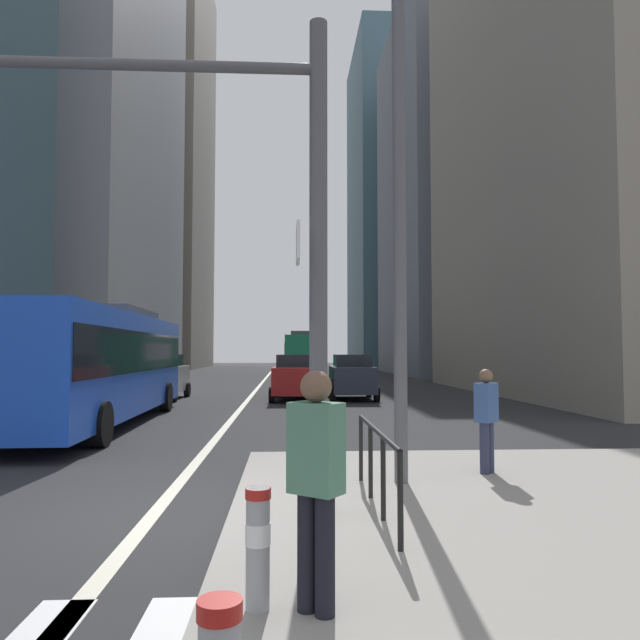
{
  "coord_description": "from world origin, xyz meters",
  "views": [
    {
      "loc": [
        1.7,
        -7.58,
        2.08
      ],
      "look_at": [
        4.11,
        37.14,
        4.43
      ],
      "focal_mm": 33.43,
      "sensor_mm": 36.0,
      "label": 1
    }
  ],
  "objects_px": {
    "car_oncoming_mid": "(160,376)",
    "car_receding_near": "(295,377)",
    "city_bus_blue_oncoming": "(99,360)",
    "bollard_left": "(258,542)",
    "city_bus_red_distant": "(302,354)",
    "car_receding_far": "(352,376)",
    "pedestrian_waiting": "(316,476)",
    "city_bus_red_receding": "(303,355)",
    "traffic_signal_gantry": "(170,185)",
    "pedestrian_far": "(486,415)",
    "street_lamp_post": "(399,140)"
  },
  "relations": [
    {
      "from": "car_receding_near",
      "to": "pedestrian_far",
      "type": "relative_size",
      "value": 2.83
    },
    {
      "from": "city_bus_red_receding",
      "to": "car_receding_far",
      "type": "xyz_separation_m",
      "value": [
        1.7,
        -16.32,
        -0.85
      ]
    },
    {
      "from": "city_bus_red_distant",
      "to": "car_receding_far",
      "type": "distance_m",
      "value": 35.7
    },
    {
      "from": "car_receding_near",
      "to": "street_lamp_post",
      "type": "bearing_deg",
      "value": -85.43
    },
    {
      "from": "pedestrian_far",
      "to": "bollard_left",
      "type": "bearing_deg",
      "value": -125.09
    },
    {
      "from": "traffic_signal_gantry",
      "to": "city_bus_blue_oncoming",
      "type": "bearing_deg",
      "value": 111.42
    },
    {
      "from": "city_bus_blue_oncoming",
      "to": "pedestrian_far",
      "type": "relative_size",
      "value": 7.36
    },
    {
      "from": "traffic_signal_gantry",
      "to": "pedestrian_waiting",
      "type": "bearing_deg",
      "value": -58.29
    },
    {
      "from": "city_bus_red_distant",
      "to": "car_receding_near",
      "type": "xyz_separation_m",
      "value": [
        -1.17,
        -35.74,
        -0.84
      ]
    },
    {
      "from": "traffic_signal_gantry",
      "to": "bollard_left",
      "type": "distance_m",
      "value": 4.44
    },
    {
      "from": "car_receding_near",
      "to": "pedestrian_waiting",
      "type": "xyz_separation_m",
      "value": [
        -0.11,
        -21.24,
        0.16
      ]
    },
    {
      "from": "city_bus_red_distant",
      "to": "bollard_left",
      "type": "height_order",
      "value": "city_bus_red_distant"
    },
    {
      "from": "car_oncoming_mid",
      "to": "bollard_left",
      "type": "height_order",
      "value": "car_oncoming_mid"
    },
    {
      "from": "car_receding_near",
      "to": "traffic_signal_gantry",
      "type": "height_order",
      "value": "traffic_signal_gantry"
    },
    {
      "from": "car_oncoming_mid",
      "to": "city_bus_blue_oncoming",
      "type": "bearing_deg",
      "value": -88.63
    },
    {
      "from": "pedestrian_waiting",
      "to": "pedestrian_far",
      "type": "height_order",
      "value": "pedestrian_waiting"
    },
    {
      "from": "city_bus_red_receding",
      "to": "street_lamp_post",
      "type": "distance_m",
      "value": 33.5
    },
    {
      "from": "city_bus_blue_oncoming",
      "to": "car_receding_far",
      "type": "distance_m",
      "value": 11.94
    },
    {
      "from": "car_receding_far",
      "to": "street_lamp_post",
      "type": "height_order",
      "value": "street_lamp_post"
    },
    {
      "from": "city_bus_blue_oncoming",
      "to": "car_receding_far",
      "type": "height_order",
      "value": "city_bus_blue_oncoming"
    },
    {
      "from": "city_bus_red_receding",
      "to": "traffic_signal_gantry",
      "type": "distance_m",
      "value": 35.15
    },
    {
      "from": "traffic_signal_gantry",
      "to": "street_lamp_post",
      "type": "distance_m",
      "value": 3.72
    },
    {
      "from": "city_bus_red_receding",
      "to": "car_receding_far",
      "type": "relative_size",
      "value": 2.78
    },
    {
      "from": "car_oncoming_mid",
      "to": "pedestrian_far",
      "type": "bearing_deg",
      "value": -62.67
    },
    {
      "from": "city_bus_red_receding",
      "to": "street_lamp_post",
      "type": "relative_size",
      "value": 1.43
    },
    {
      "from": "traffic_signal_gantry",
      "to": "city_bus_red_distant",
      "type": "bearing_deg",
      "value": 86.93
    },
    {
      "from": "city_bus_blue_oncoming",
      "to": "car_oncoming_mid",
      "type": "relative_size",
      "value": 2.76
    },
    {
      "from": "city_bus_blue_oncoming",
      "to": "city_bus_red_distant",
      "type": "xyz_separation_m",
      "value": [
        6.81,
        44.4,
        -0.0
      ]
    },
    {
      "from": "city_bus_blue_oncoming",
      "to": "traffic_signal_gantry",
      "type": "relative_size",
      "value": 2.02
    },
    {
      "from": "car_receding_near",
      "to": "car_receding_far",
      "type": "height_order",
      "value": "same"
    },
    {
      "from": "bollard_left",
      "to": "pedestrian_far",
      "type": "height_order",
      "value": "pedestrian_far"
    },
    {
      "from": "traffic_signal_gantry",
      "to": "pedestrian_far",
      "type": "relative_size",
      "value": 3.65
    },
    {
      "from": "pedestrian_waiting",
      "to": "car_receding_far",
      "type": "bearing_deg",
      "value": 83.16
    },
    {
      "from": "city_bus_red_receding",
      "to": "car_oncoming_mid",
      "type": "distance_m",
      "value": 17.23
    },
    {
      "from": "city_bus_red_distant",
      "to": "car_receding_far",
      "type": "relative_size",
      "value": 2.64
    },
    {
      "from": "traffic_signal_gantry",
      "to": "pedestrian_waiting",
      "type": "distance_m",
      "value": 4.27
    },
    {
      "from": "city_bus_blue_oncoming",
      "to": "car_receding_far",
      "type": "bearing_deg",
      "value": 47.2
    },
    {
      "from": "car_oncoming_mid",
      "to": "car_receding_far",
      "type": "relative_size",
      "value": 1.07
    },
    {
      "from": "pedestrian_far",
      "to": "city_bus_red_distant",
      "type": "bearing_deg",
      "value": 91.84
    },
    {
      "from": "car_receding_near",
      "to": "bollard_left",
      "type": "relative_size",
      "value": 5.17
    },
    {
      "from": "car_oncoming_mid",
      "to": "car_receding_near",
      "type": "height_order",
      "value": "same"
    },
    {
      "from": "car_receding_near",
      "to": "pedestrian_waiting",
      "type": "height_order",
      "value": "car_receding_near"
    },
    {
      "from": "city_bus_red_distant",
      "to": "street_lamp_post",
      "type": "distance_m",
      "value": 52.78
    },
    {
      "from": "car_receding_far",
      "to": "street_lamp_post",
      "type": "bearing_deg",
      "value": -93.68
    },
    {
      "from": "city_bus_red_distant",
      "to": "car_receding_near",
      "type": "bearing_deg",
      "value": -91.87
    },
    {
      "from": "city_bus_red_receding",
      "to": "city_bus_red_distant",
      "type": "distance_m",
      "value": 19.35
    },
    {
      "from": "city_bus_red_distant",
      "to": "pedestrian_waiting",
      "type": "xyz_separation_m",
      "value": [
        -1.28,
        -56.98,
        -0.69
      ]
    },
    {
      "from": "bollard_left",
      "to": "traffic_signal_gantry",
      "type": "bearing_deg",
      "value": 115.1
    },
    {
      "from": "car_receding_near",
      "to": "bollard_left",
      "type": "distance_m",
      "value": 21.17
    },
    {
      "from": "city_bus_red_receding",
      "to": "bollard_left",
      "type": "distance_m",
      "value": 37.59
    }
  ]
}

